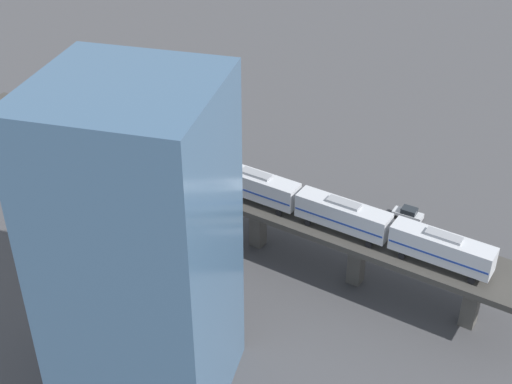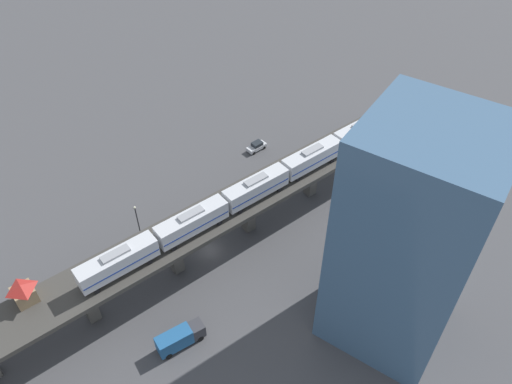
# 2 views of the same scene
# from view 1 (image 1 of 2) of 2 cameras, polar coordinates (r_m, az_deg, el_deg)

# --- Properties ---
(ground_plane) EXTENTS (400.00, 400.00, 0.00)m
(ground_plane) POSITION_cam_1_polar(r_m,az_deg,el_deg) (104.05, -3.82, -2.66)
(ground_plane) COLOR #424244
(elevated_viaduct) EXTENTS (36.19, 90.15, 8.15)m
(elevated_viaduct) POSITION_cam_1_polar(r_m,az_deg,el_deg) (100.07, -3.88, 0.56)
(elevated_viaduct) COLOR #393733
(elevated_viaduct) RESTS_ON ground
(subway_train) EXTENTS (21.79, 60.26, 4.45)m
(subway_train) POSITION_cam_1_polar(r_m,az_deg,el_deg) (92.84, -0.00, 0.54)
(subway_train) COLOR silver
(subway_train) RESTS_ON elevated_viaduct
(signal_hut) EXTENTS (4.05, 4.05, 3.40)m
(signal_hut) POSITION_cam_1_polar(r_m,az_deg,el_deg) (117.38, -14.74, 6.30)
(signal_hut) COLOR #8C7251
(signal_hut) RESTS_ON elevated_viaduct
(street_car_silver) EXTENTS (2.92, 4.72, 1.89)m
(street_car_silver) POSITION_cam_1_polar(r_m,az_deg,el_deg) (106.94, 12.08, -1.71)
(street_car_silver) COLOR #B7BABF
(street_car_silver) RESTS_ON ground
(street_car_white) EXTENTS (2.95, 4.73, 1.89)m
(street_car_white) POSITION_cam_1_polar(r_m,az_deg,el_deg) (109.90, -1.39, 0.13)
(street_car_white) COLOR silver
(street_car_white) RESTS_ON ground
(delivery_truck) EXTENTS (4.96, 7.50, 3.20)m
(delivery_truck) POSITION_cam_1_polar(r_m,az_deg,el_deg) (103.38, -13.93, -2.76)
(delivery_truck) COLOR #333338
(delivery_truck) RESTS_ON ground
(street_lamp) EXTENTS (0.44, 0.44, 6.94)m
(street_lamp) POSITION_cam_1_polar(r_m,az_deg,el_deg) (112.96, -3.81, 2.93)
(street_lamp) COLOR black
(street_lamp) RESTS_ON ground
(office_tower) EXTENTS (16.00, 16.00, 36.00)m
(office_tower) POSITION_cam_1_polar(r_m,az_deg,el_deg) (69.48, -9.22, -5.15)
(office_tower) COLOR #3D5B7A
(office_tower) RESTS_ON ground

